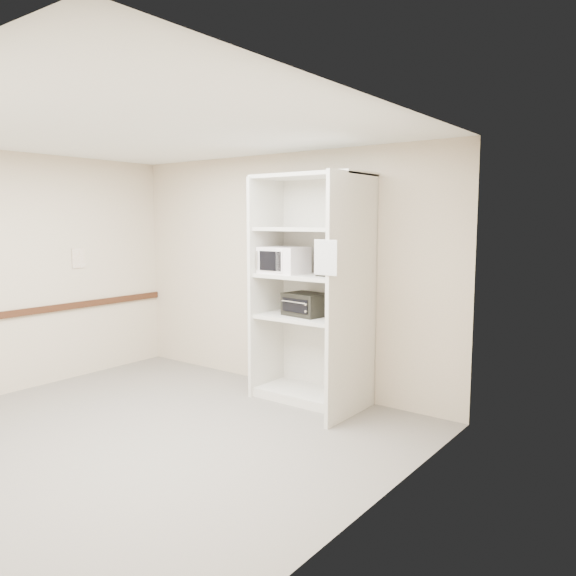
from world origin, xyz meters
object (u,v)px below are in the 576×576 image
Objects in this scene: microwave at (284,260)px; toaster_oven_lower at (306,304)px; shelving_unit at (315,297)px; toaster_oven_upper at (340,265)px.

microwave is 1.09× the size of toaster_oven_lower.
toaster_oven_lower is at bearing 19.91° from microwave.
shelving_unit reaches higher than toaster_oven_upper.
toaster_oven_upper is 0.62m from toaster_oven_lower.
toaster_oven_lower is at bearing -173.09° from toaster_oven_upper.
toaster_oven_upper is (0.67, 0.07, -0.03)m from microwave.
toaster_oven_lower is (-0.13, 0.02, -0.09)m from shelving_unit.
toaster_oven_lower is (-0.43, 0.00, -0.45)m from toaster_oven_upper.
shelving_unit is 0.47m from toaster_oven_upper.
microwave is 1.17× the size of toaster_oven_upper.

